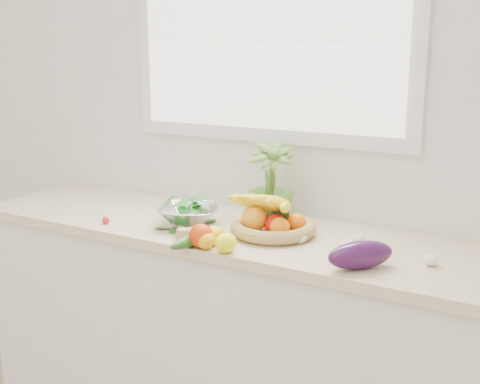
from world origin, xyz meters
The scene contains 20 objects.
back_wall centered at (0.00, 2.25, 1.35)m, with size 4.50×0.02×2.70m, color white.
counter_cabinet centered at (0.00, 1.95, 0.43)m, with size 2.20×0.58×0.86m, color silver.
countertop centered at (0.00, 1.95, 0.88)m, with size 2.24×0.62×0.04m, color beige.
window_frame centered at (0.00, 2.23, 1.75)m, with size 1.30×0.03×1.10m, color white.
window_pane centered at (0.00, 2.21, 1.75)m, with size 1.18×0.01×0.98m, color white.
orange_loose centered at (0.04, 1.67, 0.94)m, with size 0.09×0.09×0.09m, color red.
lemon_a centered at (0.14, 1.67, 0.93)m, with size 0.07×0.09×0.07m, color #FEFF0D.
lemon_b centered at (0.06, 1.73, 0.93)m, with size 0.07×0.08×0.07m, color yellow.
lemon_c centered at (0.06, 1.67, 0.93)m, with size 0.06×0.08×0.06m, color #F3AB0D.
apple centered at (0.21, 1.93, 0.94)m, with size 0.08×0.08×0.08m, color red.
ginger centered at (-0.05, 1.75, 0.92)m, with size 0.11×0.04×0.03m, color tan.
garlic_a centered at (0.32, 1.89, 0.92)m, with size 0.05×0.05×0.05m, color beige.
garlic_b centered at (0.51, 1.98, 0.92)m, with size 0.05×0.05×0.04m, color white.
garlic_c centered at (0.78, 1.89, 0.92)m, with size 0.05×0.05×0.04m, color white.
eggplant centered at (0.60, 1.75, 0.95)m, with size 0.09×0.23×0.09m, color #36103C.
cucumber centered at (0.01, 1.68, 0.92)m, with size 0.05×0.26×0.05m, color #305A1A.
radish centered at (-0.46, 1.73, 0.91)m, with size 0.03×0.03×0.03m, color red.
potted_herb centered at (0.10, 2.09, 1.06)m, with size 0.19×0.19×0.33m, color #517B2D.
fruit_basket centered at (0.19, 1.94, 0.95)m, with size 0.41×0.41×0.18m.
colander_with_spinach centered at (-0.15, 1.88, 0.96)m, with size 0.32×0.32×0.12m.
Camera 1 is at (1.17, -0.01, 1.58)m, focal length 45.00 mm.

